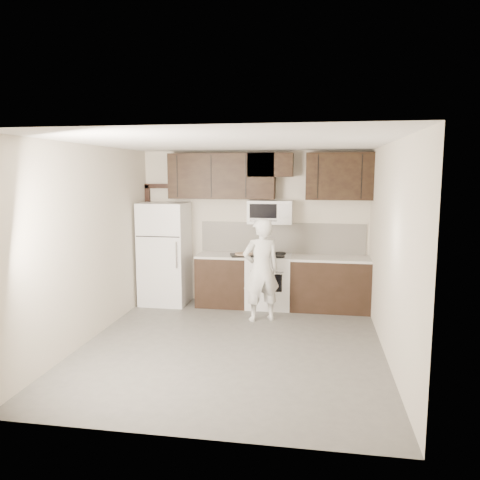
% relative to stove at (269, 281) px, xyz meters
% --- Properties ---
extents(floor, '(4.50, 4.50, 0.00)m').
position_rel_stove_xyz_m(floor, '(-0.30, -1.94, -0.46)').
color(floor, '#565451').
rests_on(floor, ground).
extents(back_wall, '(4.00, 0.00, 4.00)m').
position_rel_stove_xyz_m(back_wall, '(-0.30, 0.31, 0.89)').
color(back_wall, beige).
rests_on(back_wall, ground).
extents(ceiling, '(4.50, 4.50, 0.00)m').
position_rel_stove_xyz_m(ceiling, '(-0.30, -1.94, 2.24)').
color(ceiling, white).
rests_on(ceiling, back_wall).
extents(counter_run, '(2.95, 0.64, 0.91)m').
position_rel_stove_xyz_m(counter_run, '(0.30, 0.00, -0.00)').
color(counter_run, black).
rests_on(counter_run, floor).
extents(stove, '(0.76, 0.66, 0.94)m').
position_rel_stove_xyz_m(stove, '(0.00, 0.00, 0.00)').
color(stove, white).
rests_on(stove, floor).
extents(backsplash, '(2.90, 0.02, 0.54)m').
position_rel_stove_xyz_m(backsplash, '(0.20, 0.30, 0.72)').
color(backsplash, silver).
rests_on(backsplash, counter_run).
extents(upper_cabinets, '(3.48, 0.35, 0.78)m').
position_rel_stove_xyz_m(upper_cabinets, '(-0.09, 0.14, 1.82)').
color(upper_cabinets, black).
rests_on(upper_cabinets, back_wall).
extents(microwave, '(0.76, 0.42, 0.40)m').
position_rel_stove_xyz_m(microwave, '(-0.00, 0.12, 1.19)').
color(microwave, white).
rests_on(microwave, upper_cabinets).
extents(refrigerator, '(0.80, 0.76, 1.80)m').
position_rel_stove_xyz_m(refrigerator, '(-1.85, -0.05, 0.44)').
color(refrigerator, white).
rests_on(refrigerator, floor).
extents(door_trim, '(0.50, 0.08, 2.12)m').
position_rel_stove_xyz_m(door_trim, '(-2.22, 0.27, 0.79)').
color(door_trim, black).
rests_on(door_trim, floor).
extents(saucepan, '(0.32, 0.19, 0.18)m').
position_rel_stove_xyz_m(saucepan, '(-0.18, -0.15, 0.52)').
color(saucepan, silver).
rests_on(saucepan, stove).
extents(baking_tray, '(0.52, 0.45, 0.02)m').
position_rel_stove_xyz_m(baking_tray, '(-0.42, -0.11, 0.46)').
color(baking_tray, black).
rests_on(baking_tray, counter_run).
extents(pizza, '(0.37, 0.37, 0.02)m').
position_rel_stove_xyz_m(pizza, '(-0.42, -0.11, 0.48)').
color(pizza, tan).
rests_on(pizza, baking_tray).
extents(person, '(0.70, 0.60, 1.63)m').
position_rel_stove_xyz_m(person, '(-0.04, -0.77, 0.35)').
color(person, white).
rests_on(person, floor).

